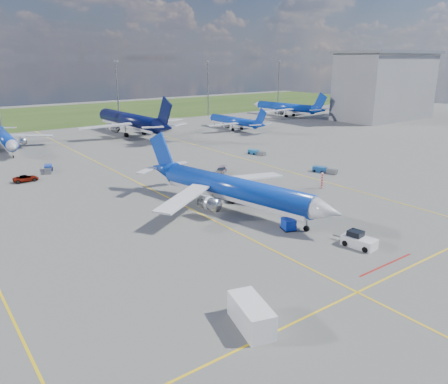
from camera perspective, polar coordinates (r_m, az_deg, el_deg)
ground at (r=61.07m, az=1.93°, el=-5.37°), size 400.00×400.00×0.00m
grass_strip at (r=198.75m, az=-26.21°, el=8.62°), size 400.00×80.00×0.01m
taxiway_lines at (r=83.43m, az=-9.81°, el=0.60°), size 60.25×160.00×0.02m
floodlight_masts at (r=161.05m, az=-20.47°, el=12.21°), size 202.20×0.50×22.70m
terminal_building at (r=187.12m, az=20.28°, el=12.93°), size 42.00×22.00×26.00m
warning_post at (r=83.27m, az=12.67°, el=1.47°), size 0.50×0.50×3.00m
bg_jet_nnw at (r=129.66m, az=-26.51°, el=4.92°), size 28.63×36.40×9.12m
bg_jet_n at (r=143.46m, az=-12.12°, el=7.35°), size 39.97×51.13×12.92m
bg_jet_ne at (r=150.36m, az=1.23°, el=8.16°), size 25.22×32.39×8.23m
bg_jet_ene at (r=187.66m, az=7.96°, el=9.78°), size 34.86×43.03×10.37m
main_airliner at (r=69.88m, az=1.34°, el=-2.41°), size 38.12×45.42×10.46m
pushback_tug at (r=59.19m, az=17.15°, el=-6.07°), size 2.82×6.05×2.01m
uld_container at (r=62.69m, az=8.42°, el=-4.17°), size 2.16×2.40×1.58m
service_van at (r=40.82m, az=3.57°, el=-15.71°), size 3.88×6.05×2.46m
service_car_b at (r=94.38m, az=-24.46°, el=1.63°), size 4.74×2.21×1.31m
service_car_c at (r=92.10m, az=-0.41°, el=2.84°), size 4.61×4.29×1.30m
baggage_tug_w at (r=95.18m, az=12.91°, el=2.80°), size 2.93×5.37×1.17m
baggage_tug_c at (r=101.05m, az=-21.99°, el=2.81°), size 2.90×5.47×1.19m
baggage_tug_e at (r=110.81m, az=4.21°, el=5.16°), size 2.26×5.01×1.09m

